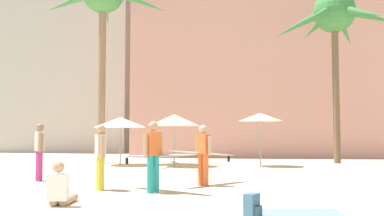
{
  "coord_description": "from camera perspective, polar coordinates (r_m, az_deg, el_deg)",
  "views": [
    {
      "loc": [
        1.48,
        -5.83,
        1.43
      ],
      "look_at": [
        0.59,
        4.73,
        2.09
      ],
      "focal_mm": 40.51,
      "sensor_mm": 36.0,
      "label": 1
    }
  ],
  "objects": [
    {
      "name": "cafe_umbrella_0",
      "position": [
        20.96,
        -9.39,
        -1.88
      ],
      "size": [
        2.54,
        2.54,
        2.27
      ],
      "color": "gray",
      "rests_on": "ground"
    },
    {
      "name": "backpack",
      "position": [
        7.71,
        7.95,
        -12.7
      ],
      "size": [
        0.33,
        0.35,
        0.42
      ],
      "rotation": [
        0.0,
        0.0,
        5.77
      ],
      "color": "#3B6581",
      "rests_on": "ground"
    },
    {
      "name": "person_far_left",
      "position": [
        11.0,
        -5.04,
        -6.09
      ],
      "size": [
        2.4,
        1.79,
        1.77
      ],
      "rotation": [
        0.0,
        0.0,
        5.64
      ],
      "color": "teal",
      "rests_on": "ground"
    },
    {
      "name": "cafe_umbrella_3",
      "position": [
        19.87,
        -2.33,
        -1.61
      ],
      "size": [
        2.34,
        2.34,
        2.38
      ],
      "color": "gray",
      "rests_on": "ground"
    },
    {
      "name": "person_mid_right",
      "position": [
        14.37,
        -19.44,
        -5.14
      ],
      "size": [
        0.44,
        0.54,
        1.79
      ],
      "rotation": [
        0.0,
        0.0,
        3.79
      ],
      "color": "#B7337F",
      "rests_on": "ground"
    },
    {
      "name": "beach_towel",
      "position": [
        8.32,
        14.22,
        -13.31
      ],
      "size": [
        1.56,
        1.04,
        0.01
      ],
      "primitive_type": "cube",
      "rotation": [
        0.0,
        0.0,
        0.05
      ],
      "color": "#6684E0",
      "rests_on": "ground"
    },
    {
      "name": "palm_tree_left",
      "position": [
        23.35,
        -11.7,
        13.65
      ],
      "size": [
        6.74,
        6.73,
        9.88
      ],
      "color": "#896B4C",
      "rests_on": "ground"
    },
    {
      "name": "person_mid_left",
      "position": [
        11.59,
        -11.97,
        -5.94
      ],
      "size": [
        0.38,
        0.58,
        1.7
      ],
      "rotation": [
        0.0,
        0.0,
        0.49
      ],
      "color": "gold",
      "rests_on": "ground"
    },
    {
      "name": "hotel_pink",
      "position": [
        32.96,
        11.03,
        9.75
      ],
      "size": [
        19.64,
        9.7,
        17.97
      ],
      "primitive_type": "cube",
      "color": "#DB9989",
      "rests_on": "ground"
    },
    {
      "name": "cafe_umbrella_2",
      "position": [
        20.14,
        8.97,
        -1.2
      ],
      "size": [
        2.04,
        2.04,
        2.44
      ],
      "color": "gray",
      "rests_on": "ground"
    },
    {
      "name": "person_mid_center",
      "position": [
        12.39,
        1.52,
        -5.9
      ],
      "size": [
        2.07,
        2.28,
        1.71
      ],
      "rotation": [
        0.0,
        0.0,
        3.95
      ],
      "color": "orange",
      "rests_on": "ground"
    },
    {
      "name": "hotel_tower_gray",
      "position": [
        42.85,
        -15.77,
        13.1
      ],
      "size": [
        12.9,
        9.82,
        27.23
      ],
      "primitive_type": "cube",
      "color": "#BCB7AD",
      "rests_on": "ground"
    },
    {
      "name": "palm_tree_far_left",
      "position": [
        23.96,
        18.25,
        11.1
      ],
      "size": [
        6.5,
        6.17,
        8.86
      ],
      "color": "brown",
      "rests_on": "ground"
    },
    {
      "name": "person_far_right",
      "position": [
        9.38,
        -16.9,
        -10.25
      ],
      "size": [
        0.43,
        0.96,
        0.91
      ],
      "rotation": [
        0.0,
        0.0,
        1.63
      ],
      "color": "tan",
      "rests_on": "ground"
    }
  ]
}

